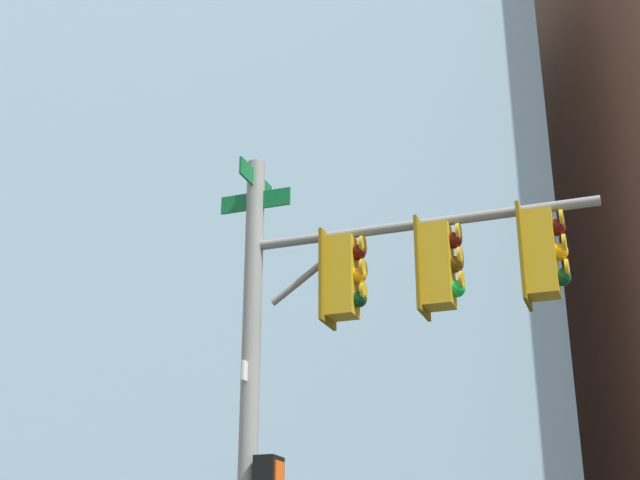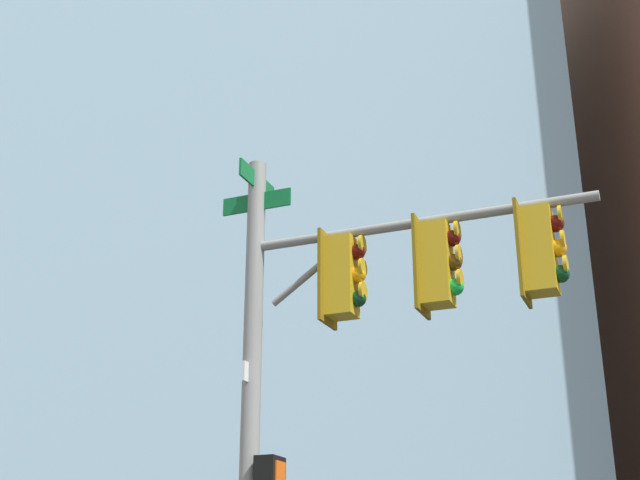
# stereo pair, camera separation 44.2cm
# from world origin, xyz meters

# --- Properties ---
(signal_pole_assembly) EXTENTS (2.63, 4.16, 6.78)m
(signal_pole_assembly) POSITION_xyz_m (0.85, 1.20, 4.39)
(signal_pole_assembly) COLOR gray
(signal_pole_assembly) RESTS_ON ground_plane
(building_brick_midblock) EXTENTS (17.15, 17.94, 38.89)m
(building_brick_midblock) POSITION_xyz_m (-35.12, 6.84, 19.45)
(building_brick_midblock) COLOR #4C3328
(building_brick_midblock) RESTS_ON ground_plane
(building_glass_tower) EXTENTS (30.00, 31.51, 70.75)m
(building_glass_tower) POSITION_xyz_m (-40.24, 0.92, 35.38)
(building_glass_tower) COLOR #8CB2C6
(building_glass_tower) RESTS_ON ground_plane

